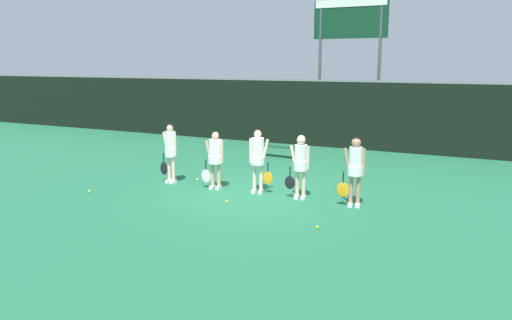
# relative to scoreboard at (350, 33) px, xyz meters

# --- Properties ---
(ground_plane) EXTENTS (140.00, 140.00, 0.00)m
(ground_plane) POSITION_rel_scoreboard_xyz_m (0.39, -10.06, -4.84)
(ground_plane) COLOR #216642
(fence_windscreen) EXTENTS (60.00, 0.08, 2.84)m
(fence_windscreen) POSITION_rel_scoreboard_xyz_m (0.39, -1.89, -3.40)
(fence_windscreen) COLOR black
(fence_windscreen) RESTS_ON ground_plane
(scoreboard) EXTENTS (3.30, 0.15, 6.26)m
(scoreboard) POSITION_rel_scoreboard_xyz_m (0.00, 0.00, 0.00)
(scoreboard) COLOR #515156
(scoreboard) RESTS_ON ground_plane
(bench_courtside) EXTENTS (2.17, 0.56, 0.42)m
(bench_courtside) POSITION_rel_scoreboard_xyz_m (-1.15, -4.94, -4.46)
(bench_courtside) COLOR #19472D
(bench_courtside) RESTS_ON ground_plane
(player_0) EXTENTS (0.62, 0.34, 1.77)m
(player_0) POSITION_rel_scoreboard_xyz_m (-2.43, -10.12, -3.81)
(player_0) COLOR beige
(player_0) RESTS_ON ground_plane
(player_1) EXTENTS (0.70, 0.41, 1.64)m
(player_1) POSITION_rel_scoreboard_xyz_m (-0.87, -10.16, -3.87)
(player_1) COLOR tan
(player_1) RESTS_ON ground_plane
(player_2) EXTENTS (0.66, 0.39, 1.76)m
(player_2) POSITION_rel_scoreboard_xyz_m (0.42, -10.03, -3.79)
(player_2) COLOR beige
(player_2) RESTS_ON ground_plane
(player_3) EXTENTS (0.65, 0.37, 1.70)m
(player_3) POSITION_rel_scoreboard_xyz_m (1.68, -10.06, -3.82)
(player_3) COLOR beige
(player_3) RESTS_ON ground_plane
(player_4) EXTENTS (0.66, 0.38, 1.76)m
(player_4) POSITION_rel_scoreboard_xyz_m (3.16, -10.15, -3.78)
(player_4) COLOR tan
(player_4) RESTS_ON ground_plane
(tennis_ball_0) EXTENTS (0.07, 0.07, 0.07)m
(tennis_ball_0) POSITION_rel_scoreboard_xyz_m (2.53, -8.65, -4.80)
(tennis_ball_0) COLOR #CCE033
(tennis_ball_0) RESTS_ON ground_plane
(tennis_ball_1) EXTENTS (0.07, 0.07, 0.07)m
(tennis_ball_1) POSITION_rel_scoreboard_xyz_m (-1.87, -9.56, -4.80)
(tennis_ball_1) COLOR #CCE033
(tennis_ball_1) RESTS_ON ground_plane
(tennis_ball_2) EXTENTS (0.07, 0.07, 0.07)m
(tennis_ball_2) POSITION_rel_scoreboard_xyz_m (0.14, -11.29, -4.80)
(tennis_ball_2) COLOR #CCE033
(tennis_ball_2) RESTS_ON ground_plane
(tennis_ball_3) EXTENTS (0.07, 0.07, 0.07)m
(tennis_ball_3) POSITION_rel_scoreboard_xyz_m (-3.80, -12.07, -4.80)
(tennis_ball_3) COLOR #CCE033
(tennis_ball_3) RESTS_ON ground_plane
(tennis_ball_4) EXTENTS (0.07, 0.07, 0.07)m
(tennis_ball_4) POSITION_rel_scoreboard_xyz_m (2.91, -12.18, -4.80)
(tennis_ball_4) COLOR #CCE033
(tennis_ball_4) RESTS_ON ground_plane
(tennis_ball_5) EXTENTS (0.07, 0.07, 0.07)m
(tennis_ball_5) POSITION_rel_scoreboard_xyz_m (1.13, -8.97, -4.80)
(tennis_ball_5) COLOR #CCE033
(tennis_ball_5) RESTS_ON ground_plane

